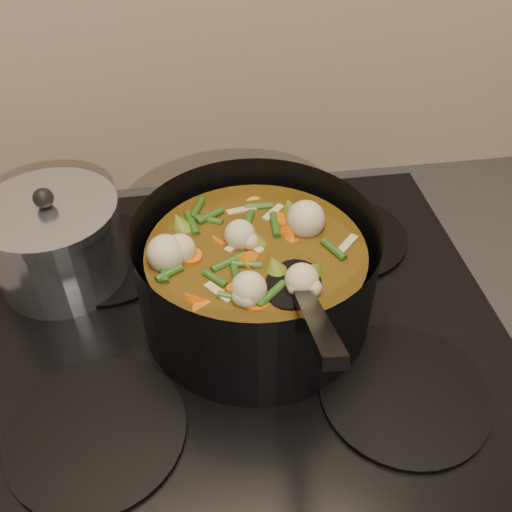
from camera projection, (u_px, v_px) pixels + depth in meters
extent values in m
cube|color=brown|center=(245.00, 505.00, 1.02)|extent=(2.60, 0.60, 0.86)
cube|color=black|center=(240.00, 343.00, 0.71)|extent=(2.64, 0.64, 0.05)
cube|color=black|center=(239.00, 325.00, 0.69)|extent=(0.62, 0.54, 0.02)
cylinder|color=black|center=(97.00, 432.00, 0.57)|extent=(0.18, 0.18, 0.01)
cylinder|color=black|center=(404.00, 392.00, 0.60)|extent=(0.18, 0.18, 0.01)
cylinder|color=black|center=(108.00, 258.00, 0.76)|extent=(0.18, 0.18, 0.01)
cylinder|color=black|center=(341.00, 236.00, 0.79)|extent=(0.18, 0.18, 0.01)
cylinder|color=black|center=(256.00, 273.00, 0.65)|extent=(0.33, 0.33, 0.13)
cylinder|color=black|center=(256.00, 310.00, 0.69)|extent=(0.26, 0.26, 0.01)
cylinder|color=#4E340D|center=(256.00, 280.00, 0.65)|extent=(0.24, 0.24, 0.09)
cylinder|color=orange|center=(288.00, 249.00, 0.63)|extent=(0.03, 0.03, 0.02)
cylinder|color=orange|center=(286.00, 221.00, 0.67)|extent=(0.04, 0.04, 0.02)
cylinder|color=orange|center=(235.00, 203.00, 0.69)|extent=(0.04, 0.04, 0.02)
cylinder|color=orange|center=(216.00, 239.00, 0.64)|extent=(0.03, 0.03, 0.02)
cylinder|color=orange|center=(188.00, 272.00, 0.60)|extent=(0.04, 0.03, 0.02)
cylinder|color=orange|center=(246.00, 273.00, 0.60)|extent=(0.04, 0.04, 0.02)
cylinder|color=orange|center=(289.00, 287.00, 0.59)|extent=(0.03, 0.04, 0.02)
cylinder|color=orange|center=(340.00, 261.00, 0.61)|extent=(0.03, 0.03, 0.02)
cylinder|color=orange|center=(290.00, 233.00, 0.65)|extent=(0.04, 0.04, 0.02)
cylinder|color=orange|center=(258.00, 208.00, 0.68)|extent=(0.04, 0.04, 0.02)
cylinder|color=orange|center=(233.00, 237.00, 0.64)|extent=(0.03, 0.03, 0.02)
cylinder|color=orange|center=(198.00, 256.00, 0.62)|extent=(0.04, 0.04, 0.02)
cylinder|color=orange|center=(203.00, 302.00, 0.57)|extent=(0.04, 0.04, 0.02)
sphere|color=beige|center=(307.00, 239.00, 0.62)|extent=(0.04, 0.04, 0.04)
sphere|color=beige|center=(256.00, 211.00, 0.66)|extent=(0.04, 0.04, 0.04)
sphere|color=beige|center=(205.00, 238.00, 0.62)|extent=(0.04, 0.04, 0.04)
sphere|color=beige|center=(239.00, 278.00, 0.58)|extent=(0.04, 0.04, 0.04)
sphere|color=beige|center=(304.00, 259.00, 0.60)|extent=(0.04, 0.04, 0.04)
sphere|color=beige|center=(285.00, 217.00, 0.65)|extent=(0.04, 0.04, 0.04)
cone|color=olive|center=(204.00, 283.00, 0.58)|extent=(0.04, 0.04, 0.03)
cone|color=olive|center=(293.00, 291.00, 0.57)|extent=(0.04, 0.04, 0.03)
cone|color=olive|center=(324.00, 238.00, 0.63)|extent=(0.04, 0.04, 0.03)
cone|color=olive|center=(263.00, 204.00, 0.68)|extent=(0.04, 0.04, 0.03)
cone|color=olive|center=(193.00, 229.00, 0.64)|extent=(0.04, 0.04, 0.03)
cone|color=olive|center=(207.00, 285.00, 0.58)|extent=(0.04, 0.04, 0.03)
cone|color=olive|center=(297.00, 289.00, 0.57)|extent=(0.04, 0.04, 0.03)
cylinder|color=#2B4F17|center=(278.00, 229.00, 0.65)|extent=(0.01, 0.04, 0.01)
cylinder|color=#2B4F17|center=(248.00, 198.00, 0.69)|extent=(0.03, 0.03, 0.01)
cylinder|color=#2B4F17|center=(207.00, 220.00, 0.66)|extent=(0.04, 0.02, 0.01)
cylinder|color=#2B4F17|center=(203.00, 250.00, 0.62)|extent=(0.02, 0.04, 0.01)
cylinder|color=#2B4F17|center=(229.00, 267.00, 0.60)|extent=(0.02, 0.04, 0.01)
cylinder|color=#2B4F17|center=(257.00, 311.00, 0.55)|extent=(0.04, 0.02, 0.01)
cylinder|color=#2B4F17|center=(307.00, 283.00, 0.58)|extent=(0.03, 0.03, 0.01)
cylinder|color=#2B4F17|center=(309.00, 249.00, 0.62)|extent=(0.01, 0.04, 0.01)
cylinder|color=#2B4F17|center=(283.00, 232.00, 0.64)|extent=(0.03, 0.03, 0.01)
cylinder|color=#2B4F17|center=(262.00, 198.00, 0.69)|extent=(0.04, 0.02, 0.01)
cylinder|color=#2B4F17|center=(215.00, 215.00, 0.67)|extent=(0.02, 0.04, 0.01)
cylinder|color=#2B4F17|center=(204.00, 244.00, 0.63)|extent=(0.02, 0.04, 0.01)
cylinder|color=#2B4F17|center=(225.00, 263.00, 0.60)|extent=(0.04, 0.02, 0.01)
cylinder|color=#2B4F17|center=(240.00, 310.00, 0.55)|extent=(0.03, 0.03, 0.01)
cylinder|color=#2B4F17|center=(297.00, 289.00, 0.58)|extent=(0.01, 0.04, 0.01)
cylinder|color=#2B4F17|center=(309.00, 256.00, 0.61)|extent=(0.03, 0.03, 0.01)
cube|color=tan|center=(203.00, 231.00, 0.64)|extent=(0.04, 0.01, 0.00)
cube|color=tan|center=(211.00, 279.00, 0.59)|extent=(0.02, 0.04, 0.00)
cube|color=tan|center=(288.00, 286.00, 0.58)|extent=(0.04, 0.03, 0.00)
cube|color=tan|center=(315.00, 240.00, 0.63)|extent=(0.03, 0.03, 0.00)
cube|color=tan|center=(262.00, 211.00, 0.67)|extent=(0.03, 0.04, 0.00)
cube|color=tan|center=(202.00, 233.00, 0.64)|extent=(0.04, 0.02, 0.00)
cube|color=tan|center=(214.00, 281.00, 0.59)|extent=(0.01, 0.04, 0.00)
ellipsoid|color=black|center=(293.00, 285.00, 0.58)|extent=(0.09, 0.09, 0.01)
cube|color=black|center=(316.00, 323.00, 0.48)|extent=(0.03, 0.16, 0.10)
cylinder|color=silver|center=(58.00, 246.00, 0.71)|extent=(0.16, 0.16, 0.10)
cylinder|color=silver|center=(47.00, 210.00, 0.67)|extent=(0.17, 0.17, 0.01)
sphere|color=black|center=(43.00, 198.00, 0.66)|extent=(0.02, 0.02, 0.02)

